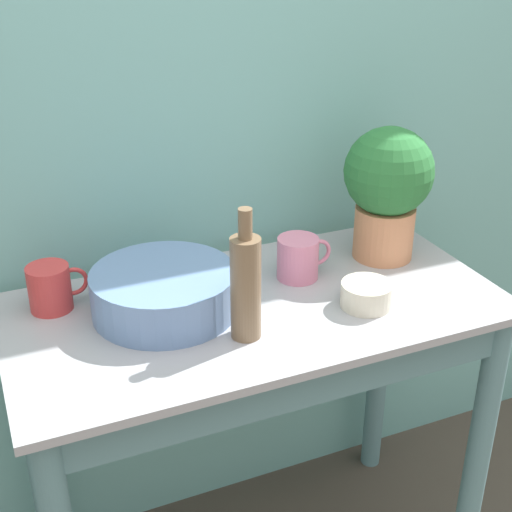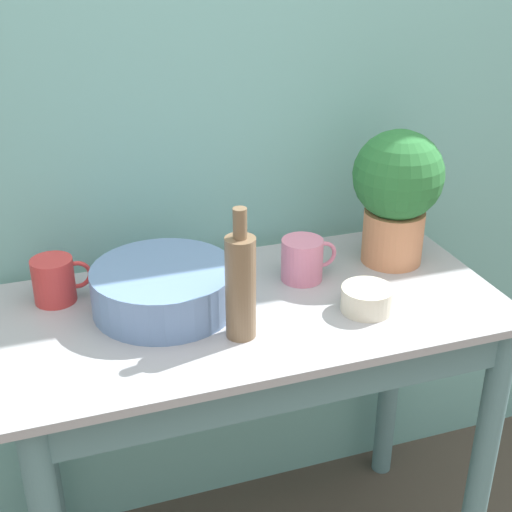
{
  "view_description": "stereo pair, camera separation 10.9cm",
  "coord_description": "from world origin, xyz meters",
  "px_view_note": "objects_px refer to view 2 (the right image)",
  "views": [
    {
      "loc": [
        -0.55,
        -1.0,
        1.64
      ],
      "look_at": [
        0.0,
        0.28,
        0.96
      ],
      "focal_mm": 50.0,
      "sensor_mm": 36.0,
      "label": 1
    },
    {
      "loc": [
        -0.45,
        -1.04,
        1.64
      ],
      "look_at": [
        0.0,
        0.28,
        0.96
      ],
      "focal_mm": 50.0,
      "sensor_mm": 36.0,
      "label": 2
    }
  ],
  "objects_px": {
    "mug_pink": "(303,259)",
    "bowl_small_cream": "(367,299)",
    "potted_plant": "(397,189)",
    "bottle_tall": "(241,285)",
    "bowl_wash_large": "(164,288)",
    "mug_red": "(55,280)"
  },
  "relations": [
    {
      "from": "bowl_wash_large",
      "to": "mug_red",
      "type": "xyz_separation_m",
      "value": [
        -0.23,
        0.11,
        0.0
      ]
    },
    {
      "from": "bowl_wash_large",
      "to": "bottle_tall",
      "type": "bearing_deg",
      "value": -51.9
    },
    {
      "from": "bottle_tall",
      "to": "mug_pink",
      "type": "xyz_separation_m",
      "value": [
        0.22,
        0.19,
        -0.07
      ]
    },
    {
      "from": "mug_red",
      "to": "bowl_wash_large",
      "type": "bearing_deg",
      "value": -26.35
    },
    {
      "from": "bowl_wash_large",
      "to": "bowl_small_cream",
      "type": "height_order",
      "value": "bowl_wash_large"
    },
    {
      "from": "bowl_wash_large",
      "to": "mug_red",
      "type": "height_order",
      "value": "mug_red"
    },
    {
      "from": "bottle_tall",
      "to": "mug_red",
      "type": "xyz_separation_m",
      "value": [
        -0.35,
        0.27,
        -0.07
      ]
    },
    {
      "from": "mug_pink",
      "to": "bowl_small_cream",
      "type": "bearing_deg",
      "value": -66.93
    },
    {
      "from": "mug_red",
      "to": "mug_pink",
      "type": "distance_m",
      "value": 0.57
    },
    {
      "from": "bottle_tall",
      "to": "bowl_small_cream",
      "type": "distance_m",
      "value": 0.31
    },
    {
      "from": "potted_plant",
      "to": "bottle_tall",
      "type": "xyz_separation_m",
      "value": [
        -0.47,
        -0.21,
        -0.07
      ]
    },
    {
      "from": "bottle_tall",
      "to": "mug_red",
      "type": "relative_size",
      "value": 2.15
    },
    {
      "from": "mug_pink",
      "to": "bowl_small_cream",
      "type": "xyz_separation_m",
      "value": [
        0.08,
        -0.18,
        -0.02
      ]
    },
    {
      "from": "potted_plant",
      "to": "bowl_wash_large",
      "type": "height_order",
      "value": "potted_plant"
    },
    {
      "from": "potted_plant",
      "to": "bowl_small_cream",
      "type": "bearing_deg",
      "value": -129.98
    },
    {
      "from": "bowl_small_cream",
      "to": "bottle_tall",
      "type": "bearing_deg",
      "value": -178.34
    },
    {
      "from": "mug_red",
      "to": "mug_pink",
      "type": "bearing_deg",
      "value": -8.16
    },
    {
      "from": "potted_plant",
      "to": "mug_pink",
      "type": "distance_m",
      "value": 0.29
    },
    {
      "from": "bowl_wash_large",
      "to": "potted_plant",
      "type": "bearing_deg",
      "value": 4.86
    },
    {
      "from": "mug_pink",
      "to": "bottle_tall",
      "type": "bearing_deg",
      "value": -138.38
    },
    {
      "from": "bowl_small_cream",
      "to": "mug_red",
      "type": "bearing_deg",
      "value": 157.71
    },
    {
      "from": "bottle_tall",
      "to": "bowl_small_cream",
      "type": "relative_size",
      "value": 2.5
    }
  ]
}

